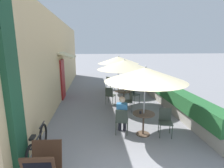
{
  "coord_description": "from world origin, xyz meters",
  "views": [
    {
      "loc": [
        -0.75,
        -3.0,
        2.81
      ],
      "look_at": [
        0.15,
        5.23,
        1.0
      ],
      "focal_mm": 28.0,
      "sensor_mm": 36.0,
      "label": 1
    }
  ],
  "objects_px": {
    "coffee_cup_near": "(140,112)",
    "cafe_chair_far_right": "(127,85)",
    "seated_patron_near_right": "(122,113)",
    "bicycle_leaning": "(38,145)",
    "coffee_cup_far": "(118,79)",
    "cafe_chair_near_left": "(165,120)",
    "patio_table_far": "(118,84)",
    "cafe_chair_far_left": "(110,82)",
    "cafe_chair_mid_left": "(133,93)",
    "cafe_chair_mid_right": "(110,94)",
    "patio_umbrella_mid": "(124,65)",
    "cafe_chair_mid_back": "(129,100)",
    "coffee_cup_mid": "(126,90)",
    "patio_umbrella_far": "(118,60)",
    "patio_table_near": "(143,120)",
    "patio_umbrella_near": "(145,74)",
    "patio_table_mid": "(124,96)",
    "cafe_chair_near_right": "(122,119)"
  },
  "relations": [
    {
      "from": "cafe_chair_near_left",
      "to": "cafe_chair_mid_right",
      "type": "bearing_deg",
      "value": -51.02
    },
    {
      "from": "patio_umbrella_near",
      "to": "cafe_chair_mid_right",
      "type": "xyz_separation_m",
      "value": [
        -0.77,
        3.05,
        -1.46
      ]
    },
    {
      "from": "coffee_cup_far",
      "to": "patio_table_near",
      "type": "bearing_deg",
      "value": -89.54
    },
    {
      "from": "cafe_chair_near_left",
      "to": "cafe_chair_near_right",
      "type": "distance_m",
      "value": 1.38
    },
    {
      "from": "seated_patron_near_right",
      "to": "cafe_chair_mid_left",
      "type": "bearing_deg",
      "value": 84.32
    },
    {
      "from": "cafe_chair_mid_right",
      "to": "coffee_cup_far",
      "type": "relative_size",
      "value": 9.67
    },
    {
      "from": "cafe_chair_mid_left",
      "to": "seated_patron_near_right",
      "type": "bearing_deg",
      "value": 39.4
    },
    {
      "from": "coffee_cup_far",
      "to": "bicycle_leaning",
      "type": "distance_m",
      "value": 7.09
    },
    {
      "from": "patio_table_near",
      "to": "seated_patron_near_right",
      "type": "bearing_deg",
      "value": 163.01
    },
    {
      "from": "seated_patron_near_right",
      "to": "bicycle_leaning",
      "type": "height_order",
      "value": "seated_patron_near_right"
    },
    {
      "from": "coffee_cup_near",
      "to": "cafe_chair_far_right",
      "type": "distance_m",
      "value": 5.04
    },
    {
      "from": "patio_table_near",
      "to": "cafe_chair_mid_back",
      "type": "height_order",
      "value": "cafe_chair_mid_back"
    },
    {
      "from": "patio_umbrella_near",
      "to": "patio_table_far",
      "type": "distance_m",
      "value": 5.66
    },
    {
      "from": "seated_patron_near_right",
      "to": "coffee_cup_far",
      "type": "distance_m",
      "value": 5.39
    },
    {
      "from": "cafe_chair_near_left",
      "to": "coffee_cup_far",
      "type": "height_order",
      "value": "cafe_chair_near_left"
    },
    {
      "from": "patio_table_far",
      "to": "patio_umbrella_far",
      "type": "distance_m",
      "value": 1.47
    },
    {
      "from": "seated_patron_near_right",
      "to": "cafe_chair_mid_right",
      "type": "bearing_deg",
      "value": 106.36
    },
    {
      "from": "coffee_cup_mid",
      "to": "cafe_chair_near_left",
      "type": "bearing_deg",
      "value": -75.59
    },
    {
      "from": "patio_umbrella_far",
      "to": "bicycle_leaning",
      "type": "distance_m",
      "value": 7.19
    },
    {
      "from": "patio_table_near",
      "to": "patio_table_mid",
      "type": "bearing_deg",
      "value": 92.79
    },
    {
      "from": "coffee_cup_near",
      "to": "patio_table_far",
      "type": "xyz_separation_m",
      "value": [
        0.1,
        5.49,
        -0.27
      ]
    },
    {
      "from": "cafe_chair_near_left",
      "to": "patio_table_far",
      "type": "bearing_deg",
      "value": -68.67
    },
    {
      "from": "bicycle_leaning",
      "to": "cafe_chair_mid_left",
      "type": "bearing_deg",
      "value": 49.64
    },
    {
      "from": "coffee_cup_far",
      "to": "cafe_chair_near_left",
      "type": "bearing_deg",
      "value": -82.63
    },
    {
      "from": "cafe_chair_mid_right",
      "to": "coffee_cup_mid",
      "type": "distance_m",
      "value": 0.8
    },
    {
      "from": "patio_table_mid",
      "to": "patio_umbrella_mid",
      "type": "xyz_separation_m",
      "value": [
        0.0,
        0.0,
        1.47
      ]
    },
    {
      "from": "patio_table_mid",
      "to": "cafe_chair_far_right",
      "type": "height_order",
      "value": "cafe_chair_far_right"
    },
    {
      "from": "bicycle_leaning",
      "to": "coffee_cup_far",
      "type": "bearing_deg",
      "value": 64.96
    },
    {
      "from": "cafe_chair_mid_left",
      "to": "patio_table_far",
      "type": "bearing_deg",
      "value": -109.9
    },
    {
      "from": "coffee_cup_far",
      "to": "patio_umbrella_mid",
      "type": "bearing_deg",
      "value": -91.88
    },
    {
      "from": "patio_table_far",
      "to": "coffee_cup_far",
      "type": "distance_m",
      "value": 0.29
    },
    {
      "from": "cafe_chair_near_right",
      "to": "cafe_chair_far_left",
      "type": "relative_size",
      "value": 1.0
    },
    {
      "from": "seated_patron_near_right",
      "to": "bicycle_leaning",
      "type": "xyz_separation_m",
      "value": [
        -2.35,
        -1.07,
        -0.34
      ]
    },
    {
      "from": "cafe_chair_mid_right",
      "to": "cafe_chair_far_right",
      "type": "xyz_separation_m",
      "value": [
        1.24,
        1.92,
        0.0
      ]
    },
    {
      "from": "cafe_chair_far_left",
      "to": "patio_umbrella_far",
      "type": "bearing_deg",
      "value": 6.34
    },
    {
      "from": "coffee_cup_near",
      "to": "cafe_chair_mid_back",
      "type": "relative_size",
      "value": 0.1
    },
    {
      "from": "patio_umbrella_mid",
      "to": "cafe_chair_far_right",
      "type": "xyz_separation_m",
      "value": [
        0.6,
        2.19,
        -1.46
      ]
    },
    {
      "from": "patio_table_mid",
      "to": "cafe_chair_far_left",
      "type": "bearing_deg",
      "value": 96.71
    },
    {
      "from": "patio_umbrella_near",
      "to": "cafe_chair_far_left",
      "type": "height_order",
      "value": "patio_umbrella_near"
    },
    {
      "from": "seated_patron_near_right",
      "to": "cafe_chair_far_left",
      "type": "relative_size",
      "value": 1.44
    },
    {
      "from": "patio_table_near",
      "to": "cafe_chair_mid_left",
      "type": "bearing_deg",
      "value": 82.59
    },
    {
      "from": "coffee_cup_near",
      "to": "patio_umbrella_far",
      "type": "height_order",
      "value": "patio_umbrella_far"
    },
    {
      "from": "seated_patron_near_right",
      "to": "cafe_chair_far_right",
      "type": "distance_m",
      "value": 4.9
    },
    {
      "from": "cafe_chair_mid_back",
      "to": "cafe_chair_far_right",
      "type": "distance_m",
      "value": 2.92
    },
    {
      "from": "bicycle_leaning",
      "to": "cafe_chair_near_right",
      "type": "bearing_deg",
      "value": 22.25
    },
    {
      "from": "patio_table_far",
      "to": "cafe_chair_far_left",
      "type": "relative_size",
      "value": 0.84
    },
    {
      "from": "cafe_chair_mid_back",
      "to": "patio_umbrella_mid",
      "type": "bearing_deg",
      "value": 6.34
    },
    {
      "from": "cafe_chair_mid_left",
      "to": "cafe_chair_far_left",
      "type": "height_order",
      "value": "same"
    },
    {
      "from": "cafe_chair_near_right",
      "to": "coffee_cup_near",
      "type": "xyz_separation_m",
      "value": [
        0.57,
        -0.12,
        0.26
      ]
    },
    {
      "from": "cafe_chair_mid_left",
      "to": "cafe_chair_mid_right",
      "type": "relative_size",
      "value": 1.0
    }
  ]
}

